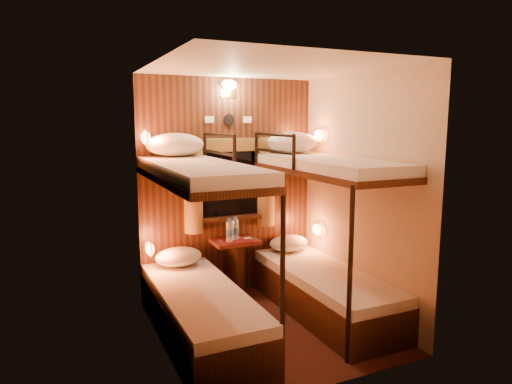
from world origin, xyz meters
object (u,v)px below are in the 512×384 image
bunk_right (324,260)px  bottle_right (235,230)px  table (235,260)px  bunk_left (200,278)px  bottle_left (230,232)px

bunk_right → bottle_right: bunk_right is taller
table → bottle_right: 0.34m
table → bottle_right: size_ratio=2.59×
bunk_left → bunk_right: size_ratio=1.00×
bunk_left → bottle_right: 1.04m
table → bottle_right: (0.00, 0.01, 0.34)m
table → bottle_left: bearing=-144.5°
bunk_right → table: 1.02m
bunk_left → table: bearing=50.3°
bunk_right → bottle_right: 1.04m
bunk_left → table: 1.02m
table → bottle_right: bottle_right is taller
bunk_left → table: bunk_left is taller
bottle_left → table: bearing=35.5°
bunk_right → bottle_left: bearing=136.0°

